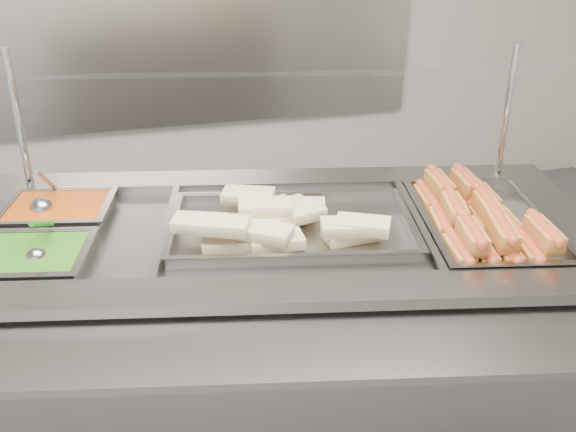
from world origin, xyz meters
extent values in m
cube|color=#9B9691|center=(0.00, 2.45, 1.20)|extent=(3.00, 0.04, 1.20)
cube|color=slate|center=(0.11, 0.36, 0.46)|extent=(2.01, 1.17, 0.91)
cube|color=gray|center=(0.04, 0.00, 0.93)|extent=(1.95, 0.55, 0.03)
cube|color=gray|center=(0.19, 0.71, 0.93)|extent=(1.95, 0.55, 0.03)
cube|color=gray|center=(1.01, 0.16, 0.93)|extent=(0.26, 0.61, 0.03)
cube|color=black|center=(0.11, 0.36, 0.81)|extent=(1.78, 0.94, 0.02)
cube|color=gray|center=(0.55, 0.26, 0.94)|extent=(0.15, 0.59, 0.01)
cube|color=gray|center=(-0.19, 0.42, 0.94)|extent=(0.15, 0.59, 0.01)
cube|color=gray|center=(0.00, -0.17, 0.89)|extent=(1.90, 0.65, 0.02)
cylinder|color=silver|center=(-0.61, 0.86, 1.17)|extent=(0.03, 0.03, 0.46)
cylinder|color=silver|center=(0.98, 0.52, 1.17)|extent=(0.03, 0.03, 0.46)
cube|color=silver|center=(0.16, 0.57, 1.34)|extent=(1.75, 0.66, 0.09)
cube|color=#A22F09|center=(-0.51, 0.65, 0.90)|extent=(0.33, 0.29, 0.09)
cube|color=#1A6710|center=(-0.58, 0.35, 0.90)|extent=(0.33, 0.29, 0.09)
cube|color=#A16C21|center=(0.59, 0.07, 0.92)|extent=(0.08, 0.16, 0.05)
cylinder|color=#C33F23|center=(0.59, 0.07, 0.94)|extent=(0.06, 0.18, 0.03)
cube|color=#A16C21|center=(0.62, 0.25, 0.92)|extent=(0.09, 0.17, 0.05)
cylinder|color=#C33F23|center=(0.62, 0.25, 0.94)|extent=(0.07, 0.18, 0.03)
cube|color=#A16C21|center=(0.66, 0.42, 0.92)|extent=(0.08, 0.16, 0.05)
cylinder|color=#C33F23|center=(0.66, 0.42, 0.94)|extent=(0.06, 0.18, 0.03)
cube|color=#A16C21|center=(0.65, 0.05, 0.92)|extent=(0.08, 0.16, 0.05)
cylinder|color=#C33F23|center=(0.65, 0.05, 0.94)|extent=(0.07, 0.18, 0.03)
cube|color=#A16C21|center=(0.69, 0.23, 0.92)|extent=(0.08, 0.16, 0.05)
cylinder|color=#C33F23|center=(0.69, 0.23, 0.94)|extent=(0.07, 0.18, 0.03)
cube|color=#A16C21|center=(0.73, 0.41, 0.92)|extent=(0.09, 0.16, 0.05)
cylinder|color=#C33F23|center=(0.73, 0.41, 0.94)|extent=(0.07, 0.18, 0.03)
cube|color=#A16C21|center=(0.71, 0.04, 0.92)|extent=(0.08, 0.16, 0.05)
cylinder|color=#C33F23|center=(0.71, 0.04, 0.94)|extent=(0.06, 0.18, 0.03)
cube|color=#A16C21|center=(0.75, 0.22, 0.92)|extent=(0.09, 0.17, 0.05)
cylinder|color=#C33F23|center=(0.75, 0.22, 0.94)|extent=(0.07, 0.18, 0.03)
cube|color=#A16C21|center=(0.79, 0.40, 0.92)|extent=(0.09, 0.17, 0.05)
cylinder|color=#C33F23|center=(0.79, 0.40, 0.94)|extent=(0.07, 0.18, 0.03)
cube|color=#A16C21|center=(0.78, 0.02, 0.92)|extent=(0.09, 0.17, 0.05)
cylinder|color=#C33F23|center=(0.78, 0.02, 0.94)|extent=(0.07, 0.18, 0.03)
cube|color=#A16C21|center=(0.82, 0.20, 0.92)|extent=(0.08, 0.16, 0.05)
cylinder|color=#C33F23|center=(0.82, 0.20, 0.94)|extent=(0.06, 0.18, 0.03)
cube|color=#A16C21|center=(0.85, 0.38, 0.92)|extent=(0.08, 0.16, 0.05)
cylinder|color=#C33F23|center=(0.85, 0.38, 0.94)|extent=(0.06, 0.18, 0.03)
cube|color=#A16C21|center=(0.62, 0.06, 0.97)|extent=(0.09, 0.17, 0.05)
cylinder|color=#C33F23|center=(0.62, 0.06, 1.00)|extent=(0.07, 0.18, 0.03)
cube|color=#A16C21|center=(0.65, 0.23, 0.97)|extent=(0.09, 0.17, 0.05)
cylinder|color=#C33F23|center=(0.65, 0.23, 1.00)|extent=(0.08, 0.17, 0.03)
cube|color=#A16C21|center=(0.70, 0.42, 0.97)|extent=(0.08, 0.16, 0.05)
cylinder|color=#C33F23|center=(0.70, 0.42, 1.00)|extent=(0.06, 0.18, 0.03)
cube|color=#A16C21|center=(0.71, 0.05, 0.97)|extent=(0.10, 0.17, 0.05)
cylinder|color=#C33F23|center=(0.71, 0.05, 1.00)|extent=(0.08, 0.17, 0.03)
cube|color=#A16C21|center=(0.76, 0.21, 0.97)|extent=(0.09, 0.17, 0.05)
cylinder|color=#C33F23|center=(0.76, 0.21, 1.00)|extent=(0.07, 0.18, 0.03)
cube|color=#A16C21|center=(0.79, 0.40, 0.97)|extent=(0.08, 0.16, 0.05)
cylinder|color=#C33F23|center=(0.79, 0.40, 1.00)|extent=(0.06, 0.18, 0.03)
cube|color=#A16C21|center=(0.82, 0.02, 0.97)|extent=(0.08, 0.16, 0.05)
cylinder|color=#C33F23|center=(0.82, 0.02, 1.00)|extent=(0.06, 0.18, 0.03)
cube|color=beige|center=(-0.03, 0.28, 0.93)|extent=(0.17, 0.11, 0.03)
cube|color=beige|center=(0.15, 0.40, 0.93)|extent=(0.16, 0.10, 0.03)
cube|color=beige|center=(0.19, 0.46, 0.93)|extent=(0.18, 0.13, 0.03)
cube|color=beige|center=(0.33, 0.25, 0.93)|extent=(0.16, 0.10, 0.03)
cube|color=beige|center=(0.10, 0.25, 0.93)|extent=(0.16, 0.09, 0.03)
cube|color=beige|center=(0.10, 0.45, 0.93)|extent=(0.18, 0.16, 0.03)
cube|color=beige|center=(0.13, 0.49, 0.93)|extent=(0.16, 0.10, 0.03)
cube|color=beige|center=(0.24, 0.46, 0.93)|extent=(0.18, 0.13, 0.03)
cube|color=beige|center=(-0.10, 0.36, 0.96)|extent=(0.18, 0.14, 0.03)
cube|color=beige|center=(0.05, 0.30, 0.96)|extent=(0.18, 0.13, 0.03)
cube|color=beige|center=(0.20, 0.35, 0.96)|extent=(0.17, 0.12, 0.03)
cube|color=beige|center=(0.36, 0.22, 0.97)|extent=(0.18, 0.15, 0.03)
cube|color=beige|center=(0.32, 0.23, 0.96)|extent=(0.17, 0.12, 0.03)
cube|color=beige|center=(0.07, 0.25, 0.97)|extent=(0.18, 0.16, 0.03)
cube|color=beige|center=(0.10, 0.35, 1.00)|extent=(0.17, 0.12, 0.03)
cube|color=beige|center=(0.07, 0.46, 0.99)|extent=(0.18, 0.14, 0.03)
cube|color=beige|center=(-0.05, 0.28, 0.99)|extent=(0.18, 0.14, 0.03)
sphere|color=#ACABB0|center=(-0.56, 0.64, 0.94)|extent=(0.07, 0.07, 0.07)
cylinder|color=#ACABB0|center=(-0.54, 0.72, 1.01)|extent=(0.04, 0.15, 0.13)
sphere|color=#ACABB0|center=(-0.55, 0.32, 0.94)|extent=(0.06, 0.06, 0.06)
cylinder|color=#167C1D|center=(-0.53, 0.40, 1.00)|extent=(0.05, 0.16, 0.09)
camera|label=1|loc=(-0.29, -1.32, 1.81)|focal=40.00mm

